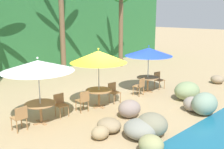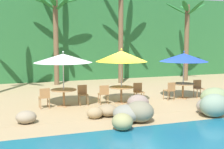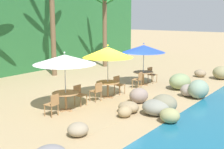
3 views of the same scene
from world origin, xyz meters
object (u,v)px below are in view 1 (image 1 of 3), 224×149
(dining_table_blue, at_px, (148,80))
(palm_tree_fourth, at_px, (121,18))
(umbrella_white, at_px, (38,66))
(chair_blue_seaward, at_px, (158,79))
(chair_blue_inland, at_px, (140,85))
(umbrella_yellow, at_px, (99,57))
(chair_yellow_seaward, at_px, (114,91))
(dining_table_white, at_px, (41,107))
(chair_yellow_inland, at_px, (83,100))
(chair_white_inland, at_px, (20,117))
(umbrella_blue, at_px, (149,52))
(dining_table_yellow, at_px, (99,93))
(chair_white_seaward, at_px, (60,103))

(dining_table_blue, relative_size, palm_tree_fourth, 0.20)
(umbrella_white, relative_size, chair_blue_seaward, 2.87)
(palm_tree_fourth, bearing_deg, chair_blue_inland, -128.82)
(umbrella_white, distance_m, umbrella_yellow, 2.61)
(chair_blue_seaward, bearing_deg, chair_yellow_seaward, 179.01)
(dining_table_white, distance_m, chair_yellow_inland, 1.76)
(chair_yellow_inland, bearing_deg, chair_white_inland, 178.70)
(dining_table_white, distance_m, palm_tree_fourth, 11.40)
(dining_table_white, bearing_deg, palm_tree_fourth, 29.05)
(dining_table_white, relative_size, umbrella_blue, 0.47)
(chair_white_inland, relative_size, umbrella_yellow, 0.35)
(umbrella_blue, bearing_deg, chair_blue_seaward, -2.49)
(chair_yellow_inland, distance_m, chair_blue_seaward, 4.95)
(dining_table_white, bearing_deg, chair_blue_inland, -4.46)
(dining_table_white, distance_m, dining_table_blue, 5.85)
(dining_table_white, relative_size, chair_blue_seaward, 1.26)
(chair_white_inland, height_order, chair_blue_inland, same)
(dining_table_white, distance_m, chair_blue_inland, 5.03)
(umbrella_white, relative_size, chair_blue_inland, 2.87)
(umbrella_white, relative_size, dining_table_yellow, 2.27)
(chair_white_seaward, distance_m, dining_table_yellow, 1.77)
(chair_yellow_seaward, bearing_deg, dining_table_white, 177.06)
(umbrella_white, distance_m, dining_table_blue, 6.03)
(chair_white_seaward, bearing_deg, umbrella_white, -176.77)
(chair_blue_seaward, xyz_separation_m, palm_tree_fourth, (2.93, 5.58, 3.06))
(chair_blue_inland, bearing_deg, chair_white_seaward, 173.97)
(umbrella_white, distance_m, chair_yellow_seaward, 3.80)
(dining_table_white, bearing_deg, dining_table_yellow, -3.99)
(umbrella_white, bearing_deg, dining_table_blue, -1.93)
(chair_white_seaward, relative_size, chair_white_inland, 1.00)
(chair_blue_seaward, bearing_deg, umbrella_yellow, 179.27)
(chair_white_seaward, relative_size, chair_yellow_inland, 1.00)
(chair_yellow_seaward, height_order, umbrella_blue, umbrella_blue)
(dining_table_yellow, relative_size, chair_yellow_seaward, 1.26)
(dining_table_blue, bearing_deg, umbrella_white, 178.07)
(umbrella_white, height_order, chair_blue_seaward, umbrella_white)
(dining_table_yellow, bearing_deg, chair_yellow_inland, -178.17)
(chair_white_inland, bearing_deg, umbrella_yellow, -0.53)
(umbrella_yellow, height_order, dining_table_yellow, umbrella_yellow)
(dining_table_white, xyz_separation_m, chair_yellow_seaward, (3.46, -0.18, -0.10))
(umbrella_white, bearing_deg, chair_blue_inland, -4.46)
(dining_table_yellow, height_order, chair_yellow_seaward, chair_yellow_seaward)
(chair_blue_inland, bearing_deg, umbrella_white, 175.54)
(chair_white_seaward, xyz_separation_m, chair_yellow_seaward, (2.60, -0.23, 0.00))
(palm_tree_fourth, bearing_deg, chair_white_seaward, -148.87)
(umbrella_white, xyz_separation_m, dining_table_blue, (5.84, -0.20, -1.48))
(palm_tree_fourth, bearing_deg, chair_white_inland, -152.30)
(chair_white_seaward, distance_m, dining_table_blue, 5.00)
(chair_yellow_seaward, bearing_deg, chair_yellow_inland, -178.97)
(dining_table_yellow, bearing_deg, umbrella_blue, -0.27)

